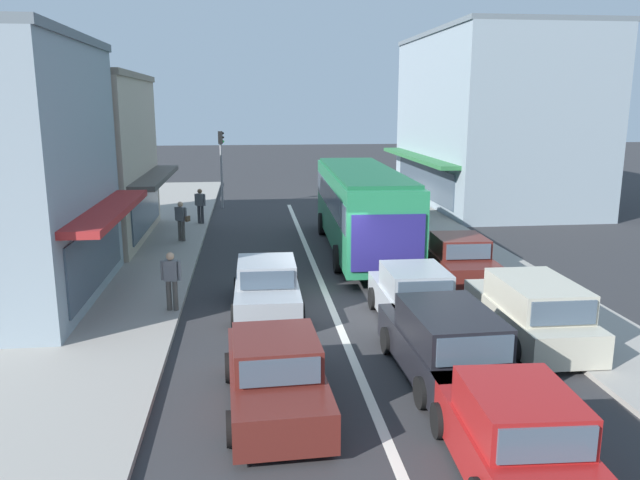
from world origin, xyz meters
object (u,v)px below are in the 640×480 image
at_px(sedan_adjacent_lane_lead, 267,288).
at_px(pedestrian_far_walker, 200,204).
at_px(wagon_behind_bus_mid, 445,344).
at_px(pedestrian_browsing_midblock, 171,277).
at_px(parked_wagon_kerb_front, 531,311).
at_px(pedestrian_with_handbag_near, 181,219).
at_px(traffic_light_downstreet, 221,156).
at_px(sedan_queue_far_back, 276,375).
at_px(hatchback_queue_gap_filler, 512,434).
at_px(parked_sedan_kerb_second, 458,260).
at_px(hatchback_behind_bus_near, 412,297).
at_px(city_bus, 362,204).

xyz_separation_m(sedan_adjacent_lane_lead, pedestrian_far_walker, (-2.70, 12.60, 0.40)).
bearing_deg(wagon_behind_bus_mid, pedestrian_browsing_midblock, 142.56).
relative_size(parked_wagon_kerb_front, pedestrian_with_handbag_near, 2.77).
xyz_separation_m(sedan_adjacent_lane_lead, traffic_light_downstreet, (-1.88, 17.80, 2.19)).
distance_m(sedan_queue_far_back, parked_wagon_kerb_front, 6.90).
bearing_deg(hatchback_queue_gap_filler, parked_sedan_kerb_second, 75.30).
bearing_deg(wagon_behind_bus_mid, parked_wagon_kerb_front, 33.59).
relative_size(hatchback_queue_gap_filler, hatchback_behind_bus_near, 1.02).
xyz_separation_m(sedan_adjacent_lane_lead, pedestrian_browsing_midblock, (-2.58, -0.08, 0.40)).
bearing_deg(city_bus, pedestrian_with_handbag_near, 163.25).
bearing_deg(city_bus, wagon_behind_bus_mid, -91.44).
xyz_separation_m(wagon_behind_bus_mid, sedan_queue_far_back, (-3.60, -0.93, -0.08)).
height_order(parked_wagon_kerb_front, pedestrian_far_walker, pedestrian_far_walker).
height_order(hatchback_queue_gap_filler, parked_sedan_kerb_second, hatchback_queue_gap_filler).
distance_m(city_bus, hatchback_queue_gap_filler, 15.10).
bearing_deg(pedestrian_far_walker, traffic_light_downstreet, 80.96).
bearing_deg(sedan_queue_far_back, pedestrian_far_walker, 98.34).
bearing_deg(pedestrian_browsing_midblock, sedan_adjacent_lane_lead, 1.68).
bearing_deg(traffic_light_downstreet, wagon_behind_bus_mid, -76.41).
bearing_deg(city_bus, sedan_adjacent_lane_lead, -120.12).
distance_m(hatchback_behind_bus_near, parked_sedan_kerb_second, 4.66).
bearing_deg(city_bus, hatchback_behind_bus_near, -90.66).
bearing_deg(pedestrian_with_handbag_near, parked_sedan_kerb_second, -33.54).
bearing_deg(parked_sedan_kerb_second, sedan_queue_far_back, -127.81).
xyz_separation_m(wagon_behind_bus_mid, pedestrian_with_handbag_near, (-6.79, 13.61, 0.32)).
height_order(sedan_adjacent_lane_lead, sedan_queue_far_back, same).
distance_m(hatchback_queue_gap_filler, pedestrian_browsing_midblock, 10.30).
bearing_deg(sedan_queue_far_back, hatchback_behind_bus_near, 48.74).
distance_m(sedan_adjacent_lane_lead, parked_wagon_kerb_front, 6.99).
bearing_deg(sedan_queue_far_back, pedestrian_with_handbag_near, 102.34).
bearing_deg(hatchback_queue_gap_filler, pedestrian_with_handbag_near, 111.33).
bearing_deg(pedestrian_with_handbag_near, wagon_behind_bus_mid, -63.50).
bearing_deg(pedestrian_far_walker, parked_wagon_kerb_front, -59.96).
xyz_separation_m(city_bus, wagon_behind_bus_mid, (-0.29, -11.48, -1.14)).
distance_m(sedan_adjacent_lane_lead, pedestrian_with_handbag_near, 9.38).
bearing_deg(hatchback_behind_bus_near, traffic_light_downstreet, 106.42).
relative_size(parked_sedan_kerb_second, pedestrian_browsing_midblock, 2.61).
xyz_separation_m(wagon_behind_bus_mid, pedestrian_browsing_midblock, (-6.17, 4.73, 0.32)).
bearing_deg(city_bus, pedestrian_far_walker, 138.02).
height_order(hatchback_queue_gap_filler, pedestrian_far_walker, pedestrian_far_walker).
relative_size(hatchback_behind_bus_near, pedestrian_with_handbag_near, 2.28).
bearing_deg(pedestrian_far_walker, hatchback_behind_bus_near, -65.15).
height_order(sedan_adjacent_lane_lead, pedestrian_with_handbag_near, pedestrian_with_handbag_near).
relative_size(parked_wagon_kerb_front, parked_sedan_kerb_second, 1.06).
relative_size(hatchback_behind_bus_near, traffic_light_downstreet, 0.88).
height_order(city_bus, parked_sedan_kerb_second, city_bus).
distance_m(wagon_behind_bus_mid, hatchback_behind_bus_near, 3.40).
distance_m(city_bus, parked_sedan_kerb_second, 5.03).
xyz_separation_m(parked_wagon_kerb_front, pedestrian_with_handbag_near, (-9.51, 11.80, 0.32)).
bearing_deg(city_bus, parked_sedan_kerb_second, -59.46).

